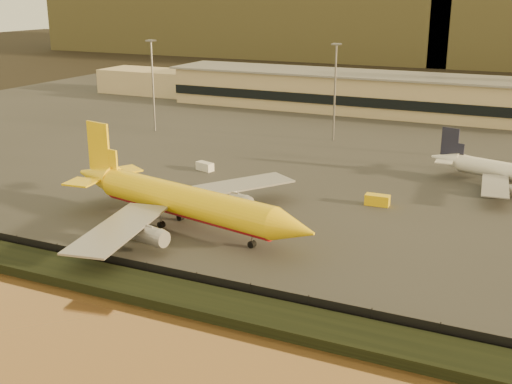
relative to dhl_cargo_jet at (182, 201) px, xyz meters
The scene contains 10 objects.
ground 14.20m from the dhl_cargo_jet, 27.32° to the right, with size 900.00×900.00×0.00m, color black.
embankment 26.32m from the dhl_cargo_jet, 62.86° to the right, with size 320.00×7.00×1.40m, color black.
tarmac 89.79m from the dhl_cargo_jet, 82.40° to the left, with size 320.00×220.00×0.20m, color #2D2D2D.
perimeter_fence 22.78m from the dhl_cargo_jet, 58.21° to the right, with size 300.00×0.05×2.20m, color black.
terminal_building 119.47m from the dhl_cargo_jet, 91.28° to the left, with size 202.00×25.00×12.60m.
apron_light_masts 74.72m from the dhl_cargo_jet, 68.70° to the left, with size 152.20×12.20×25.40m.
distant_hills 335.05m from the dhl_cargo_jet, 91.53° to the left, with size 470.00×160.00×70.00m.
dhl_cargo_jet is the anchor object (origin of this frame).
gse_vehicle_yellow 37.17m from the dhl_cargo_jet, 43.77° to the left, with size 4.49×2.02×2.02m, color yellow.
gse_vehicle_white 36.31m from the dhl_cargo_jet, 113.57° to the left, with size 4.11×1.85×1.85m, color white.
Camera 1 is at (42.52, -80.78, 38.63)m, focal length 45.00 mm.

